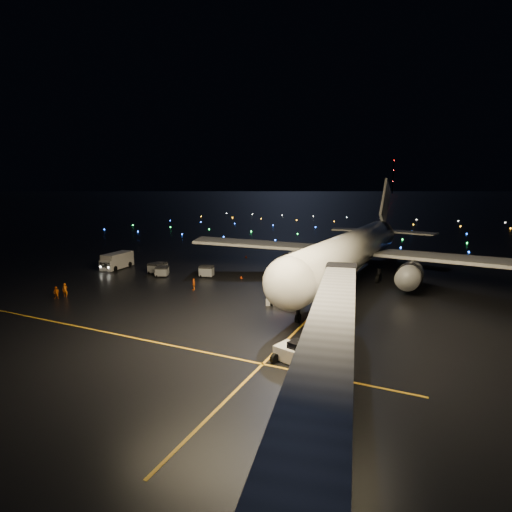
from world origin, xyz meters
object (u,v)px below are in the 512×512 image
Objects in this scene: crew_a at (65,290)px; baggage_cart_2 at (162,272)px; service_truck at (118,260)px; crew_c at (194,284)px; pushback_tug at (298,352)px; baggage_cart_1 at (163,270)px; baggage_cart_3 at (155,269)px; baggage_cart_4 at (161,267)px; baggage_cart_0 at (207,271)px; airliner at (357,228)px; belt_loader at (285,291)px; crew_b at (56,293)px.

baggage_cart_2 is at bearing 49.28° from crew_a.
crew_c is at bearing -24.00° from service_truck.
pushback_tug is 0.50× the size of service_truck.
baggage_cart_3 reaches higher than baggage_cart_1.
baggage_cart_1 is at bearing -9.60° from service_truck.
baggage_cart_3 is 1.75m from baggage_cart_4.
baggage_cart_0 is 7.91m from baggage_cart_1.
airliner reaches higher than baggage_cart_3.
baggage_cart_3 is at bearing 175.91° from baggage_cart_0.
service_truck is 4.12× the size of crew_a.
pushback_tug is at bearing -37.06° from baggage_cart_3.
baggage_cart_2 is (4.25, 15.38, -0.12)m from crew_a.
baggage_cart_0 is 7.50m from baggage_cart_2.
baggage_cart_3 is at bearing 58.91° from crew_a.
belt_loader reaches higher than baggage_cart_1.
baggage_cart_4 is at bearing 140.43° from belt_loader.
baggage_cart_1 is 0.86× the size of baggage_cart_3.
baggage_cart_0 is 9.45m from baggage_cart_4.
belt_loader reaches higher than baggage_cart_4.
airliner reaches higher than pushback_tug.
service_truck is at bearing 162.11° from baggage_cart_1.
crew_c is at bearing 155.17° from belt_loader.
belt_loader is at bearing -18.36° from baggage_cart_3.
airliner is 33.51× the size of crew_c.
crew_c is at bearing 21.78° from crew_b.
baggage_cart_4 is at bearing 87.29° from baggage_cart_3.
crew_b is at bearing -133.70° from baggage_cart_0.
baggage_cart_3 is 1.05× the size of baggage_cart_4.
baggage_cart_4 reaches higher than crew_b.
crew_b is 18.04m from baggage_cart_3.
pushback_tug is at bearing -83.65° from airliner.
crew_b is 0.93× the size of baggage_cart_1.
baggage_cart_2 is at bearing -152.73° from airliner.
airliner is 44.61m from crew_a.
baggage_cart_3 is at bearing 66.14° from crew_b.
crew_c is at bearing -44.95° from baggage_cart_1.
belt_loader reaches higher than baggage_cart_0.
baggage_cart_3 is (1.96, 17.93, 0.05)m from crew_b.
pushback_tug is 2.01× the size of baggage_cart_2.
baggage_cart_4 is (-26.71, 9.13, -0.86)m from belt_loader.
crew_c is at bearing -49.72° from baggage_cart_2.
crew_a is at bearing 177.59° from belt_loader.
service_truck is 11.82m from baggage_cart_2.
belt_loader reaches higher than service_truck.
crew_a is 1.14× the size of crew_b.
baggage_cart_2 is at bearing -135.54° from crew_c.
service_truck is 4.39× the size of baggage_cart_1.
baggage_cart_3 reaches higher than baggage_cart_4.
airliner is 20.82m from belt_loader.
baggage_cart_3 is (-1.69, 0.00, 0.13)m from baggage_cart_1.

